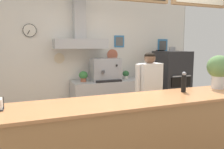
% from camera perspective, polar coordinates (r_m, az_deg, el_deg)
% --- Properties ---
extents(back_wall_assembly, '(5.23, 2.51, 2.83)m').
position_cam_1_polar(back_wall_assembly, '(4.84, -6.37, 5.73)').
color(back_wall_assembly, '#9E9E99').
rests_on(back_wall_assembly, ground_plane).
extents(service_counter, '(3.77, 0.68, 1.07)m').
position_cam_1_polar(service_counter, '(2.76, 8.40, -16.79)').
color(service_counter, '#B77F4C').
rests_on(service_counter, ground_plane).
extents(back_prep_counter, '(1.74, 0.61, 0.92)m').
position_cam_1_polar(back_prep_counter, '(4.93, 0.09, -6.71)').
color(back_prep_counter, '#B7BABF').
rests_on(back_prep_counter, ground_plane).
extents(pizza_oven, '(0.64, 0.70, 1.62)m').
position_cam_1_polar(pizza_oven, '(5.26, 14.75, -2.57)').
color(pizza_oven, '#232326').
rests_on(pizza_oven, ground_plane).
extents(shop_worker, '(0.55, 0.27, 1.54)m').
position_cam_1_polar(shop_worker, '(3.86, 9.38, -5.10)').
color(shop_worker, '#232328').
rests_on(shop_worker, ground_plane).
extents(espresso_machine, '(0.60, 0.46, 0.47)m').
position_cam_1_polar(espresso_machine, '(4.72, -1.73, 1.24)').
color(espresso_machine, '#A3A5AD').
rests_on(espresso_machine, back_prep_counter).
extents(potted_oregano, '(0.14, 0.14, 0.19)m').
position_cam_1_polar(potted_oregano, '(4.94, 3.52, 0.06)').
color(potted_oregano, beige).
rests_on(potted_oregano, back_prep_counter).
extents(potted_sage, '(0.17, 0.17, 0.21)m').
position_cam_1_polar(potted_sage, '(5.10, 6.98, 0.33)').
color(potted_sage, beige).
rests_on(potted_sage, back_prep_counter).
extents(potted_basil, '(0.18, 0.18, 0.22)m').
position_cam_1_polar(potted_basil, '(4.62, -7.28, -0.34)').
color(potted_basil, '#9E563D').
rests_on(potted_basil, back_prep_counter).
extents(pepper_grinder, '(0.06, 0.06, 0.26)m').
position_cam_1_polar(pepper_grinder, '(3.00, 17.76, -1.84)').
color(pepper_grinder, black).
rests_on(pepper_grinder, service_counter).
extents(basil_vase, '(0.31, 0.31, 0.46)m').
position_cam_1_polar(basil_vase, '(3.41, 25.45, 1.14)').
color(basil_vase, silver).
rests_on(basil_vase, service_counter).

